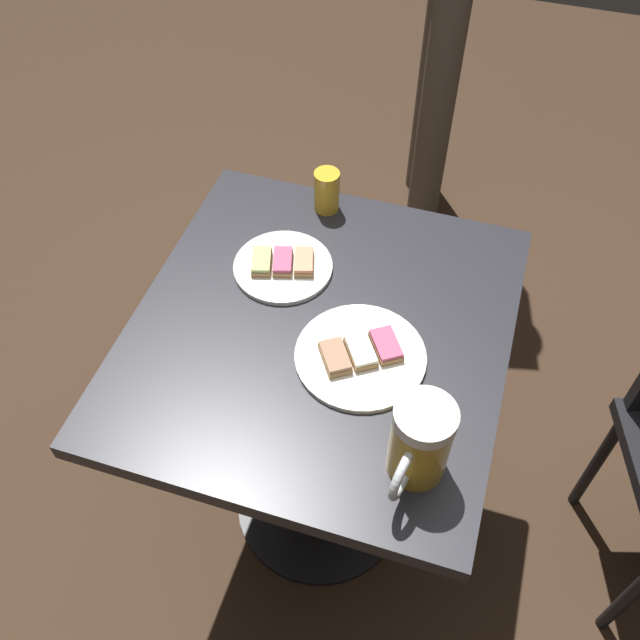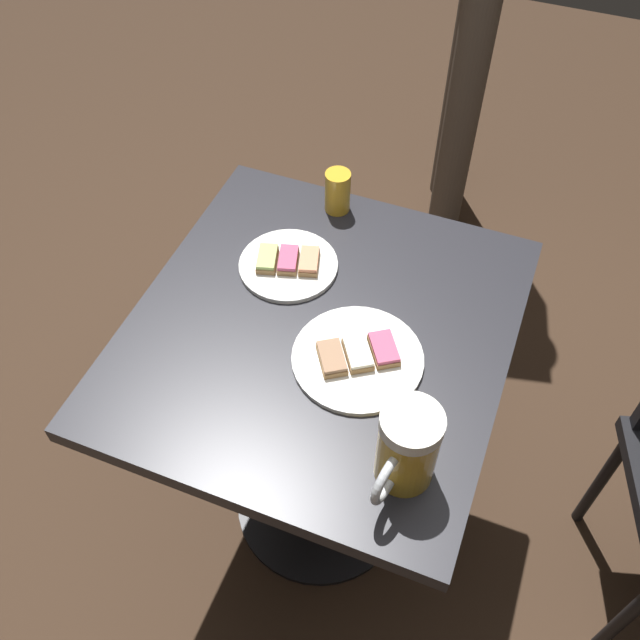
% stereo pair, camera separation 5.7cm
% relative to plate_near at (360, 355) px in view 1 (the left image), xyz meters
% --- Properties ---
extents(ground_plane, '(6.00, 6.00, 0.00)m').
position_rel_plate_near_xyz_m(ground_plane, '(-0.05, -0.09, -0.78)').
color(ground_plane, '#382619').
extents(cafe_table, '(0.75, 0.69, 0.77)m').
position_rel_plate_near_xyz_m(cafe_table, '(-0.05, -0.09, -0.18)').
color(cafe_table, black).
rests_on(cafe_table, ground_plane).
extents(plate_near, '(0.24, 0.24, 0.03)m').
position_rel_plate_near_xyz_m(plate_near, '(0.00, 0.00, 0.00)').
color(plate_near, white).
rests_on(plate_near, cafe_table).
extents(plate_far, '(0.20, 0.20, 0.03)m').
position_rel_plate_near_xyz_m(plate_far, '(-0.17, -0.21, 0.00)').
color(plate_far, white).
rests_on(plate_far, cafe_table).
extents(beer_mug, '(0.15, 0.10, 0.16)m').
position_rel_plate_near_xyz_m(beer_mug, '(0.18, 0.14, 0.07)').
color(beer_mug, gold).
rests_on(beer_mug, cafe_table).
extents(beer_glass_small, '(0.05, 0.05, 0.09)m').
position_rel_plate_near_xyz_m(beer_glass_small, '(-0.36, -0.18, 0.04)').
color(beer_glass_small, gold).
rests_on(beer_glass_small, cafe_table).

